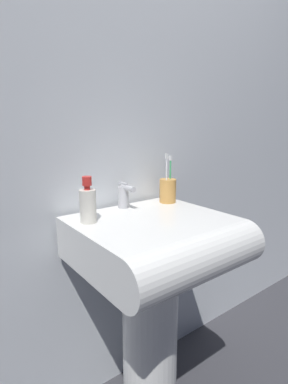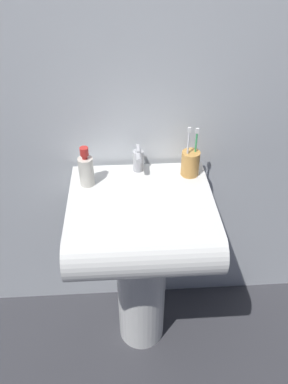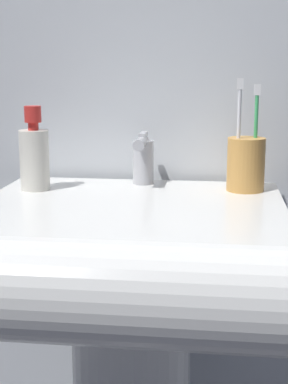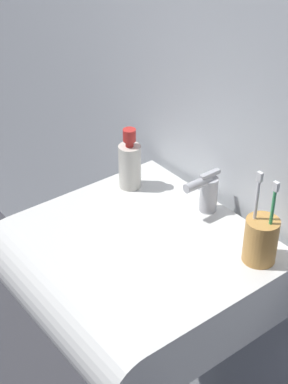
# 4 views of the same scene
# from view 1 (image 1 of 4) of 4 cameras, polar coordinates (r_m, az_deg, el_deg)

# --- Properties ---
(wall_back) EXTENTS (5.00, 0.05, 2.40)m
(wall_back) POSITION_cam_1_polar(r_m,az_deg,el_deg) (1.25, -6.44, 13.28)
(wall_back) COLOR silver
(wall_back) RESTS_ON ground
(sink_pedestal) EXTENTS (0.22, 0.22, 0.70)m
(sink_pedestal) POSITION_cam_1_polar(r_m,az_deg,el_deg) (1.33, 1.14, -26.22)
(sink_pedestal) COLOR white
(sink_pedestal) RESTS_ON ground
(sink_basin) EXTENTS (0.54, 0.52, 0.15)m
(sink_basin) POSITION_cam_1_polar(r_m,az_deg,el_deg) (1.07, 3.16, -9.64)
(sink_basin) COLOR white
(sink_basin) RESTS_ON sink_pedestal
(faucet) EXTENTS (0.04, 0.10, 0.10)m
(faucet) POSITION_cam_1_polar(r_m,az_deg,el_deg) (1.20, -3.96, -0.63)
(faucet) COLOR #B7B7BC
(faucet) RESTS_ON sink_basin
(toothbrush_cup) EXTENTS (0.07, 0.07, 0.21)m
(toothbrush_cup) POSITION_cam_1_polar(r_m,az_deg,el_deg) (1.30, 4.55, 0.35)
(toothbrush_cup) COLOR #D19347
(toothbrush_cup) RESTS_ON sink_basin
(soap_bottle) EXTENTS (0.06, 0.06, 0.16)m
(soap_bottle) POSITION_cam_1_polar(r_m,az_deg,el_deg) (1.04, -10.64, -2.26)
(soap_bottle) COLOR silver
(soap_bottle) RESTS_ON sink_basin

